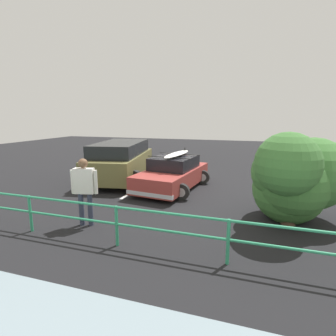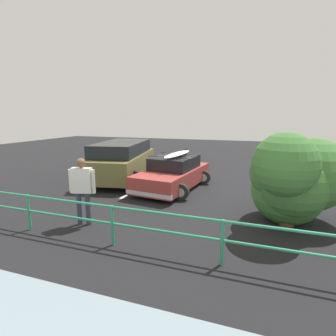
% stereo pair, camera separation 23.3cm
% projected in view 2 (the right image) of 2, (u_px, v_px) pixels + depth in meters
% --- Properties ---
extents(ground_plane, '(44.00, 44.00, 0.02)m').
position_uv_depth(ground_plane, '(175.00, 187.00, 10.85)').
color(ground_plane, black).
rests_on(ground_plane, ground).
extents(parking_stripe, '(0.12, 3.80, 0.00)m').
position_uv_depth(parking_stripe, '(143.00, 185.00, 11.00)').
color(parking_stripe, silver).
rests_on(parking_stripe, ground).
extents(sedan_car, '(2.65, 4.18, 1.56)m').
position_uv_depth(sedan_car, '(173.00, 173.00, 10.49)').
color(sedan_car, '#9E3833').
rests_on(sedan_car, ground).
extents(suv_car, '(3.19, 5.04, 1.72)m').
position_uv_depth(suv_car, '(122.00, 160.00, 11.96)').
color(suv_car, brown).
rests_on(suv_car, ground).
extents(person_bystander, '(0.69, 0.32, 1.81)m').
position_uv_depth(person_bystander, '(82.00, 185.00, 6.86)').
color(person_bystander, '#33384C').
rests_on(person_bystander, ground).
extents(railing_fence, '(9.79, 0.16, 0.93)m').
position_uv_depth(railing_fence, '(112.00, 218.00, 5.81)').
color(railing_fence, '#2D9366').
rests_on(railing_fence, ground).
extents(bush_near_left, '(2.58, 2.82, 2.61)m').
position_uv_depth(bush_near_left, '(294.00, 179.00, 6.93)').
color(bush_near_left, '#4C3828').
rests_on(bush_near_left, ground).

